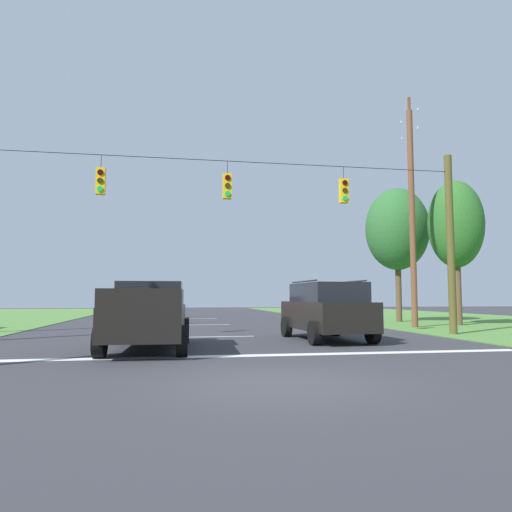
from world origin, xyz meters
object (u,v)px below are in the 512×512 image
overhead_signal_span (230,231)px  pickup_truck (149,315)px  distant_car_oncoming (158,307)px  utility_pole_mid_right (412,211)px  tree_roadside_far_right (456,225)px  suv_black (326,310)px  tree_roadside_right (397,229)px

overhead_signal_span → pickup_truck: overhead_signal_span is taller
distant_car_oncoming → utility_pole_mid_right: utility_pole_mid_right is taller
utility_pole_mid_right → tree_roadside_far_right: utility_pole_mid_right is taller
utility_pole_mid_right → pickup_truck: bearing=-148.4°
distant_car_oncoming → overhead_signal_span: bearing=-79.9°
overhead_signal_span → distant_car_oncoming: overhead_signal_span is taller
overhead_signal_span → utility_pole_mid_right: bearing=24.0°
pickup_truck → suv_black: size_ratio=1.13×
tree_roadside_right → tree_roadside_far_right: tree_roadside_right is taller
overhead_signal_span → distant_car_oncoming: (-3.00, 16.82, -3.16)m
tree_roadside_far_right → pickup_truck: bearing=-150.4°
utility_pole_mid_right → distant_car_oncoming: bearing=135.1°
tree_roadside_right → suv_black: bearing=-126.9°
pickup_truck → tree_roadside_right: (14.03, 12.64, 4.59)m
suv_black → pickup_truck: bearing=-162.4°
utility_pole_mid_right → suv_black: bearing=-138.2°
pickup_truck → utility_pole_mid_right: (12.33, 7.59, 4.76)m
overhead_signal_span → tree_roadside_right: size_ratio=2.25×
utility_pole_mid_right → tree_roadside_far_right: 3.38m
distant_car_oncoming → tree_roadside_right: tree_roadside_right is taller
suv_black → tree_roadside_right: size_ratio=0.60×
pickup_truck → utility_pole_mid_right: utility_pole_mid_right is taller
pickup_truck → suv_black: suv_black is taller
suv_black → overhead_signal_span: bearing=156.0°
tree_roadside_right → distant_car_oncoming: bearing=152.3°
pickup_truck → tree_roadside_right: bearing=42.0°
overhead_signal_span → tree_roadside_right: 14.72m
pickup_truck → utility_pole_mid_right: size_ratio=0.47×
distant_car_oncoming → tree_roadside_far_right: tree_roadside_far_right is taller
tree_roadside_right → pickup_truck: bearing=-138.0°
suv_black → tree_roadside_right: (8.07, 10.75, 4.50)m
utility_pole_mid_right → tree_roadside_right: (1.70, 5.05, -0.17)m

